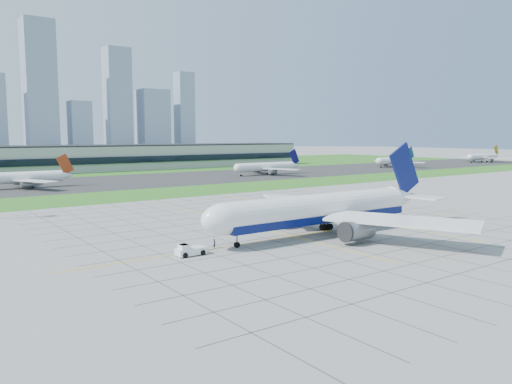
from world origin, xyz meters
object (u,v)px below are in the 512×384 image
pushback_tug (190,250)px  distant_jet_2 (267,167)px  airliner (321,210)px  distant_jet_1 (26,177)px  distant_jet_4 (483,157)px  distant_jet_3 (395,161)px  crew_far (446,223)px  crew_near (214,244)px

pushback_tug → distant_jet_2: bearing=48.9°
airliner → distant_jet_2: airliner is taller
distant_jet_1 → distant_jet_4: 346.43m
airliner → distant_jet_1: airliner is taller
distant_jet_1 → airliner: bearing=-77.8°
pushback_tug → distant_jet_3: size_ratio=0.19×
crew_far → distant_jet_4: 322.37m
distant_jet_2 → distant_jet_3: 113.66m
pushback_tug → crew_near: pushback_tug is taller
distant_jet_2 → distant_jet_4: 223.06m
airliner → pushback_tug: airliner is taller
crew_near → crew_far: (56.94, -13.00, -0.02)m
airliner → distant_jet_4: airliner is taller
airliner → distant_jet_3: size_ratio=1.52×
crew_near → distant_jet_3: bearing=-12.0°
pushback_tug → airliner: bearing=0.5°
airliner → crew_near: 26.41m
crew_far → distant_jet_2: size_ratio=0.04×
distant_jet_3 → crew_near: bearing=-148.7°
crew_far → distant_jet_1: distant_jet_1 is taller
distant_jet_4 → distant_jet_2: bearing=-179.9°
crew_near → distant_jet_1: 141.30m
airliner → pushback_tug: (-32.67, -0.03, -4.52)m
distant_jet_3 → distant_jet_1: bearing=179.9°
pushback_tug → distant_jet_1: 143.63m
pushback_tug → crew_near: (6.77, 2.41, -0.07)m
pushback_tug → crew_far: bearing=-9.0°
distant_jet_1 → distant_jet_2: (123.37, -2.74, 0.00)m
crew_near → distant_jet_2: bearing=6.2°
distant_jet_1 → distant_jet_4: (346.43, -2.22, 0.00)m
crew_near → distant_jet_4: (341.22, 138.95, 3.57)m
pushback_tug → crew_far: 64.58m
distant_jet_2 → distant_jet_3: (113.64, 2.30, -0.00)m
crew_far → distant_jet_4: distant_jet_4 is taller
crew_near → crew_far: bearing=-56.2°
airliner → distant_jet_4: bearing=24.6°
pushback_tug → distant_jet_3: (238.57, 143.14, 3.51)m
distant_jet_3 → distant_jet_4: size_ratio=1.00×
distant_jet_3 → crew_far: bearing=-138.7°
distant_jet_2 → distant_jet_1: bearing=178.7°
airliner → distant_jet_1: size_ratio=1.52×
distant_jet_2 → airliner: bearing=-123.2°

